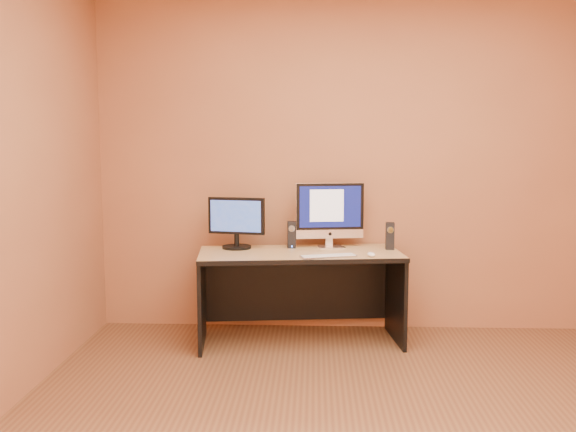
{
  "coord_description": "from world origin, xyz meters",
  "views": [
    {
      "loc": [
        -0.33,
        -2.95,
        1.49
      ],
      "look_at": [
        -0.51,
        1.49,
        0.94
      ],
      "focal_mm": 40.0,
      "sensor_mm": 36.0,
      "label": 1
    }
  ],
  "objects": [
    {
      "name": "cable_b",
      "position": [
        -0.26,
        1.87,
        0.67
      ],
      "size": [
        0.03,
        0.16,
        0.01
      ],
      "primitive_type": "cylinder",
      "rotation": [
        1.57,
        0.0,
        -0.14
      ],
      "color": "black",
      "rests_on": "desk"
    },
    {
      "name": "desk",
      "position": [
        -0.43,
        1.59,
        0.33
      ],
      "size": [
        1.51,
        0.79,
        0.67
      ],
      "primitive_type": null,
      "rotation": [
        0.0,
        0.0,
        0.11
      ],
      "color": "tan",
      "rests_on": "ground"
    },
    {
      "name": "speaker_right",
      "position": [
        0.23,
        1.73,
        0.77
      ],
      "size": [
        0.06,
        0.07,
        0.2
      ],
      "primitive_type": null,
      "rotation": [
        0.0,
        0.0,
        -0.03
      ],
      "color": "black",
      "rests_on": "desk"
    },
    {
      "name": "keyboard",
      "position": [
        -0.23,
        1.4,
        0.68
      ],
      "size": [
        0.4,
        0.21,
        0.02
      ],
      "primitive_type": "cube",
      "rotation": [
        0.0,
        0.0,
        0.29
      ],
      "color": "#B6B7BB",
      "rests_on": "desk"
    },
    {
      "name": "imac",
      "position": [
        -0.21,
        1.79,
        0.92
      ],
      "size": [
        0.54,
        0.27,
        0.5
      ],
      "primitive_type": null,
      "rotation": [
        0.0,
        0.0,
        0.15
      ],
      "color": "silver",
      "rests_on": "desk"
    },
    {
      "name": "mouse",
      "position": [
        0.06,
        1.43,
        0.68
      ],
      "size": [
        0.07,
        0.1,
        0.03
      ],
      "primitive_type": "ellipsoid",
      "rotation": [
        0.0,
        0.0,
        0.22
      ],
      "color": "white",
      "rests_on": "desk"
    },
    {
      "name": "second_monitor",
      "position": [
        -0.91,
        1.73,
        0.86
      ],
      "size": [
        0.46,
        0.29,
        0.38
      ],
      "primitive_type": null,
      "rotation": [
        0.0,
        0.0,
        -0.18
      ],
      "color": "black",
      "rests_on": "desk"
    },
    {
      "name": "cable_a",
      "position": [
        -0.15,
        1.87,
        0.67
      ],
      "size": [
        0.11,
        0.18,
        0.01
      ],
      "primitive_type": "cylinder",
      "rotation": [
        1.57,
        0.0,
        0.53
      ],
      "color": "black",
      "rests_on": "desk"
    },
    {
      "name": "speaker_left",
      "position": [
        -0.5,
        1.77,
        0.77
      ],
      "size": [
        0.07,
        0.07,
        0.2
      ],
      "primitive_type": null,
      "rotation": [
        0.0,
        0.0,
        0.08
      ],
      "color": "black",
      "rests_on": "desk"
    },
    {
      "name": "walls",
      "position": [
        0.0,
        0.0,
        1.3
      ],
      "size": [
        4.0,
        4.0,
        2.6
      ],
      "primitive_type": null,
      "color": "#A46642",
      "rests_on": "ground"
    }
  ]
}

